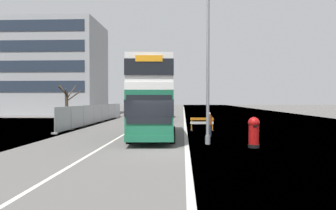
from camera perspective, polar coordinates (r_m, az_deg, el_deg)
ground at (r=15.78m, az=-0.23°, el=-8.46°), size 140.00×280.00×0.10m
double_decker_bus at (r=21.78m, az=-2.78°, el=1.28°), size 3.28×11.10×4.99m
lamppost_foreground at (r=18.27m, az=7.13°, el=6.25°), size 0.29×0.70×8.92m
red_pillar_postbox at (r=17.45m, az=15.07°, el=-4.50°), size 0.61×0.61×1.61m
roadworks_barrier at (r=26.05m, az=6.08°, el=-3.12°), size 1.90×0.61×1.07m
construction_site_fence at (r=36.09m, az=-12.40°, el=-1.54°), size 0.44×24.00×2.03m
car_oncoming_near at (r=37.26m, az=-1.11°, el=-1.41°), size 2.01×4.53×2.09m
car_receding_mid at (r=46.16m, az=-0.19°, el=-0.92°), size 1.94×4.06×2.15m
bare_tree_far_verge_near at (r=44.08m, az=-17.58°, el=0.57°), size 2.77×2.57×4.49m
bare_tree_far_verge_mid at (r=53.59m, az=-13.94°, el=0.87°), size 2.34×2.75×5.14m
pedestrian_at_kerb at (r=22.01m, az=7.38°, el=-3.46°), size 0.34×0.34×1.67m
backdrop_office_block at (r=61.51m, az=-23.60°, el=5.91°), size 25.27×12.39×15.83m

